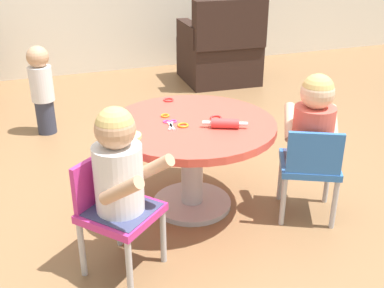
# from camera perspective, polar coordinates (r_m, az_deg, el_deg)

# --- Properties ---
(ground_plane) EXTENTS (10.00, 10.00, 0.00)m
(ground_plane) POSITION_cam_1_polar(r_m,az_deg,el_deg) (2.69, -0.00, -7.42)
(ground_plane) COLOR olive
(craft_table) EXTENTS (0.89, 0.89, 0.51)m
(craft_table) POSITION_cam_1_polar(r_m,az_deg,el_deg) (2.51, -0.00, 0.12)
(craft_table) COLOR silver
(craft_table) RESTS_ON ground
(child_chair_left) EXTENTS (0.42, 0.42, 0.54)m
(child_chair_left) POSITION_cam_1_polar(r_m,az_deg,el_deg) (2.11, -9.36, -7.82)
(child_chair_left) COLOR #B7B7BC
(child_chair_left) RESTS_ON ground
(seated_child_left) EXTENTS (0.43, 0.44, 0.51)m
(seated_child_left) POSITION_cam_1_polar(r_m,az_deg,el_deg) (1.98, -8.90, -2.60)
(seated_child_left) COLOR #3F4772
(seated_child_left) RESTS_ON ground
(child_chair_right) EXTENTS (0.40, 0.40, 0.54)m
(child_chair_right) POSITION_cam_1_polar(r_m,az_deg,el_deg) (2.52, 14.14, -2.61)
(child_chair_right) COLOR #B7B7BC
(child_chair_right) RESTS_ON ground
(seated_child_right) EXTENTS (0.40, 0.43, 0.51)m
(seated_child_right) POSITION_cam_1_polar(r_m,az_deg,el_deg) (2.47, 14.58, 2.50)
(seated_child_right) COLOR #3F4772
(seated_child_right) RESTS_ON ground
(armchair_dark) EXTENTS (0.75, 0.76, 0.85)m
(armchair_dark) POSITION_cam_1_polar(r_m,az_deg,el_deg) (4.82, 3.46, 11.13)
(armchair_dark) COLOR black
(armchair_dark) RESTS_ON ground
(toddler_standing) EXTENTS (0.17, 0.17, 0.67)m
(toddler_standing) POSITION_cam_1_polar(r_m,az_deg,el_deg) (3.68, -17.78, 6.54)
(toddler_standing) COLOR #33384C
(toddler_standing) RESTS_ON ground
(rolling_pin) EXTENTS (0.22, 0.12, 0.05)m
(rolling_pin) POSITION_cam_1_polar(r_m,az_deg,el_deg) (2.38, 4.04, 2.51)
(rolling_pin) COLOR #D83F3F
(rolling_pin) RESTS_ON craft_table
(craft_scissors) EXTENTS (0.08, 0.14, 0.01)m
(craft_scissors) POSITION_cam_1_polar(r_m,az_deg,el_deg) (2.44, -2.65, 2.52)
(craft_scissors) COLOR silver
(craft_scissors) RESTS_ON craft_table
(playdough_blob_0) EXTENTS (0.13, 0.13, 0.01)m
(playdough_blob_0) POSITION_cam_1_polar(r_m,az_deg,el_deg) (2.29, -7.75, 0.94)
(playdough_blob_0) COLOR #B2E58C
(playdough_blob_0) RESTS_ON craft_table
(cookie_cutter_0) EXTENTS (0.06, 0.06, 0.01)m
(cookie_cutter_0) POSITION_cam_1_polar(r_m,az_deg,el_deg) (2.51, 2.90, 3.24)
(cookie_cutter_0) COLOR red
(cookie_cutter_0) RESTS_ON craft_table
(cookie_cutter_1) EXTENTS (0.05, 0.05, 0.01)m
(cookie_cutter_1) POSITION_cam_1_polar(r_m,az_deg,el_deg) (2.54, -3.29, 3.47)
(cookie_cutter_1) COLOR orange
(cookie_cutter_1) RESTS_ON craft_table
(cookie_cutter_2) EXTENTS (0.06, 0.06, 0.01)m
(cookie_cutter_2) POSITION_cam_1_polar(r_m,az_deg,el_deg) (2.40, -1.10, 2.30)
(cookie_cutter_2) COLOR orange
(cookie_cutter_2) RESTS_ON craft_table
(cookie_cutter_3) EXTENTS (0.06, 0.06, 0.01)m
(cookie_cutter_3) POSITION_cam_1_polar(r_m,az_deg,el_deg) (2.78, -2.87, 5.39)
(cookie_cutter_3) COLOR red
(cookie_cutter_3) RESTS_ON craft_table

